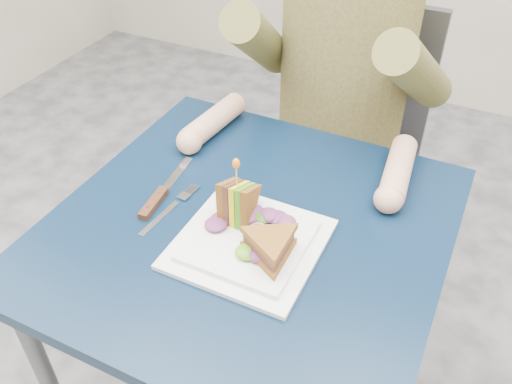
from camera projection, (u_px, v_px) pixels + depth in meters
The scene contains 12 objects.
table at pixel (249, 252), 1.11m from camera, with size 0.75×0.75×0.73m.
chair at pixel (345, 138), 1.63m from camera, with size 0.42×0.40×0.93m.
diner at pixel (346, 33), 1.32m from camera, with size 0.54×0.59×0.74m.
plate at pixel (249, 242), 1.01m from camera, with size 0.26×0.26×0.02m.
sandwich_flat at pixel (271, 246), 0.95m from camera, with size 0.16×0.16×0.05m.
sandwich_upright at pixel (237, 203), 1.03m from camera, with size 0.09×0.14×0.14m.
fork at pixel (169, 210), 1.09m from camera, with size 0.03×0.18×0.01m.
knife at pixel (158, 197), 1.11m from camera, with size 0.05×0.22×0.02m.
toothpick at pixel (236, 176), 0.99m from camera, with size 0.00×0.00×0.06m, color tan.
toothpick_frill at pixel (236, 164), 0.97m from camera, with size 0.01×0.01×0.02m, color orange.
lettuce_spill at pixel (254, 232), 1.00m from camera, with size 0.15×0.13×0.02m, color #337A14, non-canonical shape.
onion_ring at pixel (258, 233), 0.99m from camera, with size 0.04×0.04×0.01m, color #9E4C7A.
Camera 1 is at (0.36, -0.70, 1.45)m, focal length 38.00 mm.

